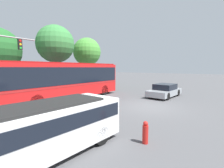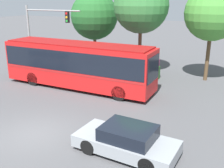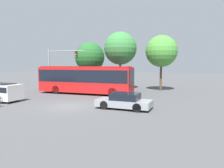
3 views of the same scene
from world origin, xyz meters
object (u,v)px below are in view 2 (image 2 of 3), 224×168
at_px(city_bus, 78,63).
at_px(sedan_foreground, 127,140).
at_px(traffic_light_pole, 41,28).
at_px(street_tree_left, 94,16).
at_px(street_tree_right, 213,13).
at_px(street_tree_centre, 141,6).

xyz_separation_m(city_bus, sedan_foreground, (6.75, -6.45, -1.26)).
bearing_deg(sedan_foreground, traffic_light_pole, -34.24).
relative_size(street_tree_left, street_tree_right, 0.95).
bearing_deg(street_tree_centre, traffic_light_pole, -159.49).
bearing_deg(street_tree_left, city_bus, -68.46).
bearing_deg(street_tree_right, traffic_light_pole, -165.74).
bearing_deg(street_tree_centre, street_tree_left, 161.83).
xyz_separation_m(traffic_light_pole, street_tree_right, (13.59, 3.45, 1.39)).
distance_m(traffic_light_pole, street_tree_right, 14.09).
height_order(city_bus, street_tree_left, street_tree_left).
distance_m(traffic_light_pole, street_tree_left, 5.51).
xyz_separation_m(street_tree_centre, street_tree_right, (5.53, 0.44, -0.48)).
height_order(city_bus, street_tree_right, street_tree_right).
distance_m(street_tree_left, street_tree_centre, 5.92).
relative_size(traffic_light_pole, street_tree_left, 0.82).
relative_size(traffic_light_pole, street_tree_right, 0.78).
bearing_deg(sedan_foreground, street_tree_centre, -68.60).
height_order(city_bus, street_tree_centre, street_tree_centre).
bearing_deg(street_tree_centre, city_bus, -114.53).
xyz_separation_m(street_tree_left, street_tree_centre, (5.53, -1.82, 1.08)).
height_order(sedan_foreground, traffic_light_pole, traffic_light_pole).
relative_size(traffic_light_pole, street_tree_centre, 0.72).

